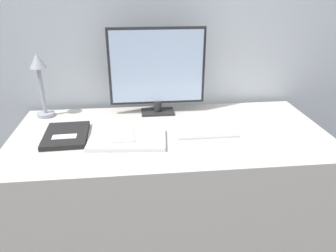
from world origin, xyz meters
TOP-DOWN VIEW (x-y plane):
  - wall_back at (0.00, 0.58)m, footprint 3.60×0.05m
  - desk at (0.00, 0.13)m, footprint 1.53×0.74m
  - monitor at (-0.04, 0.40)m, footprint 0.51×0.11m
  - keyboard at (0.17, 0.09)m, footprint 0.29×0.11m
  - laptop at (-0.21, 0.05)m, footprint 0.37×0.25m
  - ereader at (-0.23, 0.08)m, footprint 0.12×0.18m
  - desk_lamp at (-0.65, 0.41)m, footprint 0.09×0.09m
  - notebook at (-0.49, 0.13)m, footprint 0.21×0.27m

SIDE VIEW (x-z plane):
  - desk at x=0.00m, z-range 0.00..0.73m
  - keyboard at x=0.17m, z-range 0.73..0.74m
  - laptop at x=-0.21m, z-range 0.73..0.75m
  - notebook at x=-0.49m, z-range 0.73..0.75m
  - ereader at x=-0.23m, z-range 0.75..0.76m
  - desk_lamp at x=-0.65m, z-range 0.78..1.12m
  - monitor at x=-0.04m, z-range 0.74..1.21m
  - wall_back at x=0.00m, z-range 0.00..2.40m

